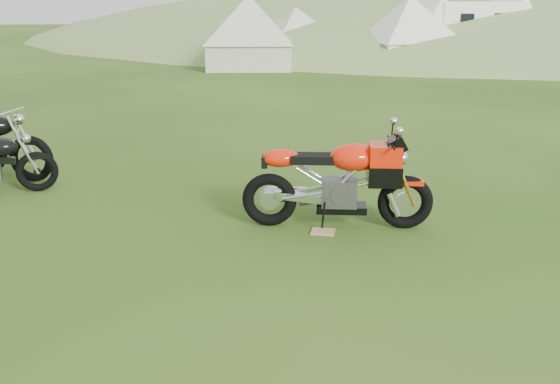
{
  "coord_description": "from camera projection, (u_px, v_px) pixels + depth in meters",
  "views": [
    {
      "loc": [
        -0.49,
        -5.65,
        2.61
      ],
      "look_at": [
        0.25,
        0.4,
        0.69
      ],
      "focal_mm": 40.0,
      "sensor_mm": 36.0,
      "label": 1
    }
  ],
  "objects": [
    {
      "name": "hillside",
      "position": [
        529.0,
        33.0,
        46.85
      ],
      "size": [
        80.0,
        64.0,
        8.0
      ],
      "primitive_type": "ellipsoid",
      "color": "#76944B",
      "rests_on": "ground"
    },
    {
      "name": "sport_motorcycle",
      "position": [
        338.0,
        175.0,
        7.22
      ],
      "size": [
        2.18,
        0.9,
        1.27
      ],
      "primitive_type": null,
      "rotation": [
        0.0,
        0.0,
        -0.18
      ],
      "color": "red",
      "rests_on": "ground"
    },
    {
      "name": "hedgerow",
      "position": [
        529.0,
        33.0,
        46.85
      ],
      "size": [
        36.0,
        1.2,
        8.6
      ],
      "primitive_type": null,
      "color": "black",
      "rests_on": "ground"
    },
    {
      "name": "tent_mid",
      "position": [
        295.0,
        31.0,
        27.42
      ],
      "size": [
        3.36,
        3.36,
        2.35
      ],
      "primitive_type": null,
      "rotation": [
        0.0,
        0.0,
        0.28
      ],
      "color": "beige",
      "rests_on": "ground"
    },
    {
      "name": "tent_left",
      "position": [
        249.0,
        32.0,
        23.34
      ],
      "size": [
        3.35,
        3.35,
        2.66
      ],
      "primitive_type": null,
      "rotation": [
        0.0,
        0.0,
        -0.1
      ],
      "color": "beige",
      "rests_on": "ground"
    },
    {
      "name": "plywood_board",
      "position": [
        323.0,
        232.0,
        7.21
      ],
      "size": [
        0.32,
        0.29,
        0.02
      ],
      "primitive_type": "cube",
      "rotation": [
        0.0,
        0.0,
        -0.31
      ],
      "color": "tan",
      "rests_on": "ground"
    },
    {
      "name": "tent_right",
      "position": [
        409.0,
        31.0,
        24.54
      ],
      "size": [
        3.43,
        3.43,
        2.64
      ],
      "primitive_type": null,
      "rotation": [
        0.0,
        0.0,
        0.14
      ],
      "color": "white",
      "rests_on": "ground"
    },
    {
      "name": "caravan",
      "position": [
        467.0,
        30.0,
        26.58
      ],
      "size": [
        5.7,
        3.74,
        2.46
      ],
      "primitive_type": null,
      "rotation": [
        0.0,
        0.0,
        0.29
      ],
      "color": "white",
      "rests_on": "ground"
    },
    {
      "name": "ground",
      "position": [
        260.0,
        271.0,
        6.19
      ],
      "size": [
        120.0,
        120.0,
        0.0
      ],
      "primitive_type": "plane",
      "color": "#234B10",
      "rests_on": "ground"
    }
  ]
}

